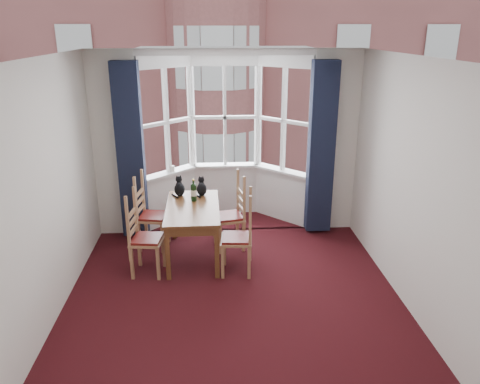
{
  "coord_description": "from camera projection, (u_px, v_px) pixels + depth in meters",
  "views": [
    {
      "loc": [
        -0.23,
        -4.69,
        3.08
      ],
      "look_at": [
        0.13,
        1.05,
        1.05
      ],
      "focal_mm": 35.0,
      "sensor_mm": 36.0,
      "label": 1
    }
  ],
  "objects": [
    {
      "name": "ceiling",
      "position": [
        234.0,
        58.0,
        4.52
      ],
      "size": [
        4.5,
        4.5,
        0.0
      ],
      "primitive_type": "plane",
      "rotation": [
        3.14,
        0.0,
        0.0
      ],
      "color": "white",
      "rests_on": "floor"
    },
    {
      "name": "candle_tall",
      "position": [
        173.0,
        169.0,
        7.54
      ],
      "size": [
        0.06,
        0.06,
        0.1
      ],
      "primitive_type": "cylinder",
      "color": "white",
      "rests_on": "bay_window"
    },
    {
      "name": "cat_left",
      "position": [
        179.0,
        188.0,
        6.81
      ],
      "size": [
        0.18,
        0.24,
        0.3
      ],
      "color": "black",
      "rests_on": "dining_table"
    },
    {
      "name": "dining_table",
      "position": [
        193.0,
        213.0,
        6.45
      ],
      "size": [
        0.74,
        1.36,
        0.76
      ],
      "color": "brown",
      "rests_on": "floor"
    },
    {
      "name": "cat_right",
      "position": [
        202.0,
        188.0,
        6.82
      ],
      "size": [
        0.16,
        0.22,
        0.28
      ],
      "color": "black",
      "rests_on": "dining_table"
    },
    {
      "name": "wall_near",
      "position": [
        253.0,
        317.0,
        2.87
      ],
      "size": [
        4.0,
        0.0,
        4.0
      ],
      "primitive_type": "plane",
      "rotation": [
        -1.57,
        0.0,
        0.0
      ],
      "color": "silver",
      "rests_on": "floor"
    },
    {
      "name": "street",
      "position": [
        214.0,
        146.0,
        37.8
      ],
      "size": [
        80.0,
        80.0,
        0.0
      ],
      "primitive_type": "plane",
      "color": "#333335",
      "rests_on": "ground"
    },
    {
      "name": "chair_right_far",
      "position": [
        235.0,
        217.0,
        6.81
      ],
      "size": [
        0.47,
        0.49,
        0.92
      ],
      "color": "#A1754E",
      "rests_on": "floor"
    },
    {
      "name": "wine_bottle",
      "position": [
        194.0,
        191.0,
        6.59
      ],
      "size": [
        0.08,
        0.08,
        0.32
      ],
      "color": "black",
      "rests_on": "dining_table"
    },
    {
      "name": "chair_left_far",
      "position": [
        147.0,
        217.0,
        6.81
      ],
      "size": [
        0.46,
        0.48,
        0.92
      ],
      "color": "#A1754E",
      "rests_on": "floor"
    },
    {
      "name": "bay_window",
      "position": [
        225.0,
        137.0,
        7.58
      ],
      "size": [
        2.76,
        0.94,
        2.8
      ],
      "color": "white",
      "rests_on": "floor"
    },
    {
      "name": "curtain_left",
      "position": [
        131.0,
        152.0,
        6.87
      ],
      "size": [
        0.38,
        0.22,
        2.6
      ],
      "primitive_type": "cube",
      "color": "#171C33",
      "rests_on": "floor"
    },
    {
      "name": "wall_back_pier_right",
      "position": [
        333.0,
        143.0,
        7.2
      ],
      "size": [
        0.7,
        0.12,
        2.8
      ],
      "primitive_type": "cube",
      "color": "silver",
      "rests_on": "floor"
    },
    {
      "name": "wall_left",
      "position": [
        43.0,
        198.0,
        4.87
      ],
      "size": [
        0.0,
        4.5,
        4.5
      ],
      "primitive_type": "plane",
      "rotation": [
        1.57,
        0.0,
        1.57
      ],
      "color": "silver",
      "rests_on": "floor"
    },
    {
      "name": "curtain_right",
      "position": [
        321.0,
        149.0,
        7.04
      ],
      "size": [
        0.38,
        0.22,
        2.6
      ],
      "primitive_type": "cube",
      "color": "#171C33",
      "rests_on": "floor"
    },
    {
      "name": "tenement_building",
      "position": [
        216.0,
        68.0,
        18.11
      ],
      "size": [
        18.4,
        7.8,
        15.2
      ],
      "color": "#A75A56",
      "rests_on": "street"
    },
    {
      "name": "chair_left_near",
      "position": [
        140.0,
        240.0,
        6.07
      ],
      "size": [
        0.45,
        0.47,
        0.92
      ],
      "color": "#A1754E",
      "rests_on": "floor"
    },
    {
      "name": "wall_back_pier_left",
      "position": [
        117.0,
        146.0,
        7.01
      ],
      "size": [
        0.7,
        0.12,
        2.8
      ],
      "primitive_type": "cube",
      "color": "silver",
      "rests_on": "floor"
    },
    {
      "name": "chair_right_near",
      "position": [
        243.0,
        239.0,
        6.09
      ],
      "size": [
        0.44,
        0.45,
        0.92
      ],
      "color": "#A1754E",
      "rests_on": "floor"
    },
    {
      "name": "wall_right",
      "position": [
        417.0,
        190.0,
        5.1
      ],
      "size": [
        0.0,
        4.5,
        4.5
      ],
      "primitive_type": "plane",
      "rotation": [
        1.57,
        0.0,
        -1.57
      ],
      "color": "silver",
      "rests_on": "floor"
    },
    {
      "name": "floor",
      "position": [
        235.0,
        307.0,
        5.45
      ],
      "size": [
        4.5,
        4.5,
        0.0
      ],
      "primitive_type": "plane",
      "color": "black",
      "rests_on": "ground"
    }
  ]
}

